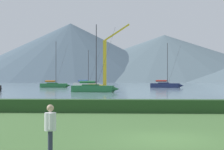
{
  "coord_description": "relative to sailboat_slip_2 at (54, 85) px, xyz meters",
  "views": [
    {
      "loc": [
        -1.56,
        -13.86,
        2.43
      ],
      "look_at": [
        -4.51,
        48.14,
        3.18
      ],
      "focal_mm": 54.61,
      "sensor_mm": 36.0,
      "label": 1
    }
  ],
  "objects": [
    {
      "name": "ground_plane",
      "position": [
        22.81,
        -82.93,
        -0.74
      ],
      "size": [
        1000.0,
        1000.0,
        0.0
      ],
      "primitive_type": "plane",
      "color": "#477038"
    },
    {
      "name": "dock_crane",
      "position": [
        15.86,
        -15.01,
        4.46
      ],
      "size": [
        7.0,
        2.0,
        15.77
      ],
      "color": "#333338",
      "rests_on": "ground_plane"
    },
    {
      "name": "distant_hill_east_ridge",
      "position": [
        -36.51,
        241.18,
        28.41
      ],
      "size": [
        231.34,
        231.34,
        58.3
      ],
      "primitive_type": "cone",
      "color": "#4C6070",
      "rests_on": "ground_plane"
    },
    {
      "name": "sailboat_slip_6",
      "position": [
        31.78,
        -0.5,
        0.03
      ],
      "size": [
        9.34,
        4.86,
        12.57
      ],
      "rotation": [
        0.0,
        0.0,
        -0.29
      ],
      "color": "navy",
      "rests_on": "harbor_water"
    },
    {
      "name": "sailboat_slip_10",
      "position": [
        14.77,
        -33.45,
        0.01
      ],
      "size": [
        9.09,
        3.82,
        12.64
      ],
      "rotation": [
        0.0,
        0.0,
        -0.16
      ],
      "color": "#236B38",
      "rests_on": "harbor_water"
    },
    {
      "name": "distant_hill_west_ridge",
      "position": [
        59.5,
        264.09,
        23.77
      ],
      "size": [
        272.92,
        272.92,
        49.03
      ],
      "primitive_type": "cone",
      "color": "slate",
      "rests_on": "ground_plane"
    },
    {
      "name": "sailboat_slip_2",
      "position": [
        0.0,
        0.0,
        0.0
      ],
      "size": [
        8.66,
        2.63,
        13.3
      ],
      "rotation": [
        0.0,
        0.0,
        -0.01
      ],
      "color": "#236B38",
      "rests_on": "harbor_water"
    },
    {
      "name": "hedge_line",
      "position": [
        22.81,
        -71.93,
        -0.27
      ],
      "size": [
        80.0,
        1.2,
        0.94
      ],
      "primitive_type": "cube",
      "color": "#284C23",
      "rests_on": "ground_plane"
    },
    {
      "name": "harbor_water",
      "position": [
        22.81,
        54.07,
        -0.74
      ],
      "size": [
        320.0,
        246.0,
        0.0
      ],
      "primitive_type": "cube",
      "color": "gray",
      "rests_on": "ground_plane"
    },
    {
      "name": "sailboat_slip_5",
      "position": [
        12.21,
        -5.8,
        -0.17
      ],
      "size": [
        6.96,
        3.12,
        9.02
      ],
      "rotation": [
        0.0,
        0.0,
        -0.19
      ],
      "color": "gold",
      "rests_on": "harbor_water"
    },
    {
      "name": "person_seated_viewer",
      "position": [
        18.86,
        -86.42,
        0.23
      ],
      "size": [
        0.36,
        0.55,
        1.65
      ],
      "rotation": [
        0.0,
        0.0,
        0.26
      ],
      "color": "#2D3347",
      "rests_on": "ground_plane"
    },
    {
      "name": "sailboat_slip_9",
      "position": [
        8.67,
        6.06,
        0.01
      ],
      "size": [
        9.24,
        4.79,
        11.25
      ],
      "rotation": [
        0.0,
        0.0,
        -0.29
      ],
      "color": "white",
      "rests_on": "harbor_water"
    }
  ]
}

